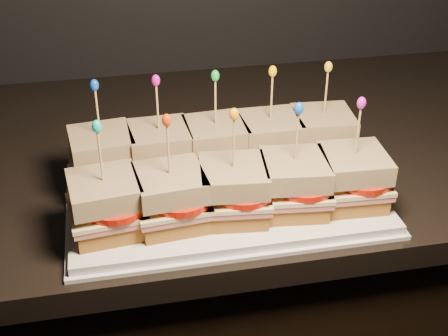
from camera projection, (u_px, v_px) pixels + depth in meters
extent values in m
cube|color=white|center=(224.00, 195.00, 0.90)|extent=(0.44, 0.27, 0.02)
cube|color=white|center=(224.00, 199.00, 0.91)|extent=(0.45, 0.28, 0.01)
cube|color=brown|center=(105.00, 173.00, 0.92)|extent=(0.09, 0.09, 0.02)
cube|color=#B65B5D|center=(103.00, 163.00, 0.91)|extent=(0.10, 0.10, 0.01)
cube|color=#F5DB99|center=(103.00, 159.00, 0.90)|extent=(0.10, 0.10, 0.01)
cylinder|color=red|center=(111.00, 156.00, 0.90)|extent=(0.08, 0.08, 0.01)
cube|color=#5A3414|center=(101.00, 143.00, 0.89)|extent=(0.10, 0.10, 0.03)
cylinder|color=tan|center=(98.00, 115.00, 0.87)|extent=(0.00, 0.00, 0.09)
ellipsoid|color=blue|center=(94.00, 85.00, 0.84)|extent=(0.01, 0.01, 0.02)
cube|color=brown|center=(161.00, 167.00, 0.93)|extent=(0.09, 0.09, 0.02)
cube|color=#B65B5D|center=(161.00, 158.00, 0.92)|extent=(0.10, 0.09, 0.01)
cube|color=#F5DB99|center=(160.00, 154.00, 0.92)|extent=(0.10, 0.09, 0.01)
cylinder|color=red|center=(169.00, 150.00, 0.91)|extent=(0.08, 0.08, 0.01)
cube|color=#5A3414|center=(159.00, 138.00, 0.90)|extent=(0.09, 0.09, 0.03)
cylinder|color=tan|center=(158.00, 110.00, 0.88)|extent=(0.00, 0.00, 0.09)
ellipsoid|color=#C311A5|center=(156.00, 80.00, 0.86)|extent=(0.01, 0.01, 0.02)
cube|color=brown|center=(216.00, 161.00, 0.94)|extent=(0.09, 0.09, 0.02)
cube|color=#B65B5D|center=(216.00, 152.00, 0.94)|extent=(0.10, 0.10, 0.01)
cube|color=#F5DB99|center=(216.00, 148.00, 0.93)|extent=(0.10, 0.10, 0.01)
cylinder|color=red|center=(224.00, 145.00, 0.93)|extent=(0.08, 0.08, 0.01)
cube|color=#5A3414|center=(216.00, 132.00, 0.92)|extent=(0.09, 0.09, 0.03)
cylinder|color=tan|center=(215.00, 105.00, 0.90)|extent=(0.00, 0.00, 0.09)
ellipsoid|color=green|center=(215.00, 76.00, 0.87)|extent=(0.01, 0.01, 0.02)
cube|color=brown|center=(269.00, 156.00, 0.96)|extent=(0.08, 0.08, 0.02)
cube|color=#B65B5D|center=(269.00, 147.00, 0.95)|extent=(0.09, 0.09, 0.01)
cube|color=#F5DB99|center=(270.00, 143.00, 0.95)|extent=(0.10, 0.09, 0.01)
cylinder|color=red|center=(279.00, 140.00, 0.94)|extent=(0.08, 0.08, 0.01)
cube|color=#5A3414|center=(270.00, 127.00, 0.93)|extent=(0.09, 0.09, 0.03)
cylinder|color=tan|center=(271.00, 100.00, 0.91)|extent=(0.00, 0.00, 0.09)
ellipsoid|color=yellow|center=(273.00, 71.00, 0.89)|extent=(0.01, 0.01, 0.02)
cube|color=brown|center=(321.00, 151.00, 0.97)|extent=(0.09, 0.09, 0.02)
cube|color=#B65B5D|center=(322.00, 142.00, 0.96)|extent=(0.10, 0.10, 0.01)
cube|color=#F5DB99|center=(322.00, 138.00, 0.96)|extent=(0.10, 0.10, 0.01)
cylinder|color=red|center=(331.00, 135.00, 0.95)|extent=(0.08, 0.08, 0.01)
cube|color=#5A3414|center=(323.00, 122.00, 0.95)|extent=(0.09, 0.09, 0.03)
cylinder|color=tan|center=(326.00, 95.00, 0.92)|extent=(0.00, 0.00, 0.09)
ellipsoid|color=gold|center=(328.00, 67.00, 0.90)|extent=(0.01, 0.01, 0.02)
cube|color=brown|center=(108.00, 222.00, 0.81)|extent=(0.09, 0.09, 0.02)
cube|color=#B65B5D|center=(107.00, 212.00, 0.80)|extent=(0.10, 0.10, 0.01)
cube|color=#F5DB99|center=(106.00, 207.00, 0.80)|extent=(0.11, 0.10, 0.01)
cylinder|color=red|center=(115.00, 204.00, 0.79)|extent=(0.08, 0.08, 0.01)
cube|color=#5A3414|center=(104.00, 190.00, 0.79)|extent=(0.10, 0.10, 0.03)
cylinder|color=tan|center=(101.00, 159.00, 0.76)|extent=(0.00, 0.00, 0.09)
ellipsoid|color=#0EB9AB|center=(97.00, 127.00, 0.74)|extent=(0.01, 0.01, 0.02)
cube|color=brown|center=(172.00, 215.00, 0.82)|extent=(0.09, 0.09, 0.02)
cube|color=#B65B5D|center=(171.00, 205.00, 0.82)|extent=(0.10, 0.10, 0.01)
cube|color=#F5DB99|center=(171.00, 200.00, 0.81)|extent=(0.10, 0.10, 0.01)
cylinder|color=red|center=(180.00, 197.00, 0.81)|extent=(0.08, 0.08, 0.01)
cube|color=#5A3414|center=(170.00, 183.00, 0.80)|extent=(0.09, 0.09, 0.03)
cylinder|color=tan|center=(168.00, 153.00, 0.78)|extent=(0.00, 0.00, 0.09)
ellipsoid|color=red|center=(167.00, 120.00, 0.75)|extent=(0.01, 0.01, 0.02)
cube|color=brown|center=(233.00, 207.00, 0.84)|extent=(0.09, 0.09, 0.02)
cube|color=#B65B5D|center=(233.00, 198.00, 0.83)|extent=(0.10, 0.10, 0.01)
cube|color=#F5DB99|center=(233.00, 193.00, 0.83)|extent=(0.10, 0.10, 0.01)
cylinder|color=red|center=(243.00, 190.00, 0.82)|extent=(0.08, 0.08, 0.01)
cube|color=#5A3414|center=(233.00, 176.00, 0.81)|extent=(0.10, 0.10, 0.03)
cylinder|color=tan|center=(234.00, 146.00, 0.79)|extent=(0.00, 0.00, 0.09)
ellipsoid|color=orange|center=(234.00, 114.00, 0.77)|extent=(0.01, 0.01, 0.02)
cube|color=brown|center=(293.00, 201.00, 0.85)|extent=(0.09, 0.09, 0.02)
cube|color=#B65B5D|center=(293.00, 191.00, 0.85)|extent=(0.10, 0.10, 0.01)
cube|color=#F5DB99|center=(294.00, 187.00, 0.84)|extent=(0.10, 0.10, 0.01)
cylinder|color=red|center=(304.00, 183.00, 0.83)|extent=(0.08, 0.08, 0.01)
cube|color=#5A3414|center=(295.00, 170.00, 0.83)|extent=(0.10, 0.10, 0.03)
cylinder|color=tan|center=(297.00, 140.00, 0.80)|extent=(0.00, 0.00, 0.09)
ellipsoid|color=blue|center=(299.00, 109.00, 0.78)|extent=(0.01, 0.01, 0.02)
cube|color=brown|center=(350.00, 194.00, 0.87)|extent=(0.09, 0.09, 0.02)
cube|color=#B65B5D|center=(351.00, 184.00, 0.86)|extent=(0.10, 0.10, 0.01)
cube|color=#F5DB99|center=(352.00, 180.00, 0.86)|extent=(0.10, 0.10, 0.01)
cylinder|color=red|center=(362.00, 177.00, 0.85)|extent=(0.08, 0.08, 0.01)
cube|color=#5A3414|center=(354.00, 163.00, 0.84)|extent=(0.09, 0.09, 0.03)
cylinder|color=tan|center=(358.00, 134.00, 0.82)|extent=(0.00, 0.00, 0.09)
ellipsoid|color=#C019B0|center=(362.00, 103.00, 0.80)|extent=(0.01, 0.01, 0.02)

